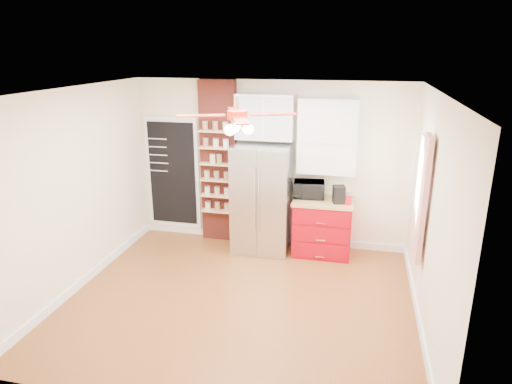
% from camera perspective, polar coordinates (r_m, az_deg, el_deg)
% --- Properties ---
extents(floor, '(4.50, 4.50, 0.00)m').
position_cam_1_polar(floor, '(6.18, -2.04, -13.32)').
color(floor, brown).
rests_on(floor, ground).
extents(ceiling, '(4.50, 4.50, 0.00)m').
position_cam_1_polar(ceiling, '(5.32, -2.36, 12.48)').
color(ceiling, white).
rests_on(ceiling, wall_back).
extents(wall_back, '(4.50, 0.02, 2.70)m').
position_cam_1_polar(wall_back, '(7.47, 1.77, 3.50)').
color(wall_back, '#F5EBC5').
rests_on(wall_back, floor).
extents(wall_front, '(4.50, 0.02, 2.70)m').
position_cam_1_polar(wall_front, '(3.87, -9.99, -10.87)').
color(wall_front, '#F5EBC5').
rests_on(wall_front, floor).
extents(wall_left, '(0.02, 4.00, 2.70)m').
position_cam_1_polar(wall_left, '(6.53, -21.62, 0.13)').
color(wall_left, '#F5EBC5').
rests_on(wall_left, floor).
extents(wall_right, '(0.02, 4.00, 2.70)m').
position_cam_1_polar(wall_right, '(5.50, 21.13, -3.01)').
color(wall_right, '#F5EBC5').
rests_on(wall_right, floor).
extents(chalkboard, '(0.95, 0.05, 1.95)m').
position_cam_1_polar(chalkboard, '(7.99, -10.35, 2.31)').
color(chalkboard, white).
rests_on(chalkboard, wall_back).
extents(brick_pillar, '(0.60, 0.16, 2.70)m').
position_cam_1_polar(brick_pillar, '(7.60, -4.66, 3.69)').
color(brick_pillar, maroon).
rests_on(brick_pillar, floor).
extents(fridge, '(0.90, 0.70, 1.75)m').
position_cam_1_polar(fridge, '(7.27, 0.79, -0.81)').
color(fridge, silver).
rests_on(fridge, floor).
extents(upper_glass_cabinet, '(0.90, 0.35, 0.70)m').
position_cam_1_polar(upper_glass_cabinet, '(7.16, 1.16, 9.40)').
color(upper_glass_cabinet, white).
rests_on(upper_glass_cabinet, wall_back).
extents(red_cabinet, '(0.94, 0.64, 0.90)m').
position_cam_1_polar(red_cabinet, '(7.33, 8.31, -4.35)').
color(red_cabinet, '#9F0211').
rests_on(red_cabinet, floor).
extents(upper_shelf_unit, '(0.90, 0.30, 1.15)m').
position_cam_1_polar(upper_shelf_unit, '(7.10, 8.93, 6.87)').
color(upper_shelf_unit, white).
rests_on(upper_shelf_unit, wall_back).
extents(window, '(0.04, 0.75, 1.05)m').
position_cam_1_polar(window, '(6.29, 20.11, 1.55)').
color(window, white).
rests_on(window, wall_right).
extents(curtain, '(0.06, 0.40, 1.55)m').
position_cam_1_polar(curtain, '(5.78, 20.12, -0.84)').
color(curtain, red).
rests_on(curtain, wall_right).
extents(ceiling_fan, '(1.40, 1.40, 0.44)m').
position_cam_1_polar(ceiling_fan, '(5.35, -2.32, 9.53)').
color(ceiling_fan, silver).
rests_on(ceiling_fan, ceiling).
extents(toaster_oven, '(0.51, 0.37, 0.26)m').
position_cam_1_polar(toaster_oven, '(7.25, 6.63, 0.33)').
color(toaster_oven, black).
rests_on(toaster_oven, red_cabinet).
extents(coffee_maker, '(0.21, 0.22, 0.27)m').
position_cam_1_polar(coffee_maker, '(7.06, 10.30, -0.31)').
color(coffee_maker, black).
rests_on(coffee_maker, red_cabinet).
extents(canister_left, '(0.13, 0.13, 0.15)m').
position_cam_1_polar(canister_left, '(7.05, 11.42, -0.90)').
color(canister_left, red).
rests_on(canister_left, red_cabinet).
extents(canister_right, '(0.13, 0.13, 0.13)m').
position_cam_1_polar(canister_right, '(7.13, 11.44, -0.76)').
color(canister_right, '#B3090B').
rests_on(canister_right, red_cabinet).
extents(pantry_jar_oats, '(0.11, 0.11, 0.14)m').
position_cam_1_polar(pantry_jar_oats, '(7.46, -5.44, 4.15)').
color(pantry_jar_oats, beige).
rests_on(pantry_jar_oats, brick_pillar).
extents(pantry_jar_beans, '(0.10, 0.10, 0.14)m').
position_cam_1_polar(pantry_jar_beans, '(7.42, -4.60, 4.10)').
color(pantry_jar_beans, olive).
rests_on(pantry_jar_beans, brick_pillar).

